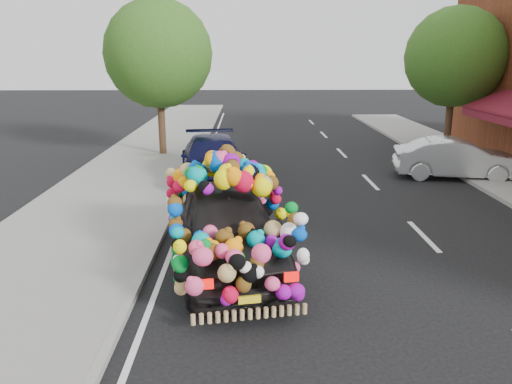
% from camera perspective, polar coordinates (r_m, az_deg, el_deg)
% --- Properties ---
extents(ground, '(100.00, 100.00, 0.00)m').
position_cam_1_polar(ground, '(11.30, 1.06, -5.19)').
color(ground, black).
rests_on(ground, ground).
extents(sidewalk, '(4.00, 60.00, 0.12)m').
position_cam_1_polar(sidewalk, '(11.92, -20.15, -4.76)').
color(sidewalk, gray).
rests_on(sidewalk, ground).
extents(kerb, '(0.15, 60.00, 0.13)m').
position_cam_1_polar(kerb, '(11.43, -10.84, -4.88)').
color(kerb, gray).
rests_on(kerb, ground).
extents(lane_markings, '(6.00, 50.00, 0.01)m').
position_cam_1_polar(lane_markings, '(11.99, 18.59, -4.78)').
color(lane_markings, silver).
rests_on(lane_markings, ground).
extents(tree_near_sidewalk, '(4.20, 4.20, 6.13)m').
position_cam_1_polar(tree_near_sidewalk, '(20.36, -11.11, 15.24)').
color(tree_near_sidewalk, '#332114').
rests_on(tree_near_sidewalk, ground).
extents(tree_far_b, '(4.00, 4.00, 5.90)m').
position_cam_1_polar(tree_far_b, '(22.23, 21.79, 14.11)').
color(tree_far_b, '#332114').
rests_on(tree_far_b, ground).
extents(plush_art_car, '(3.04, 5.17, 2.24)m').
position_cam_1_polar(plush_art_car, '(9.45, -3.33, -2.01)').
color(plush_art_car, black).
rests_on(plush_art_car, ground).
extents(navy_sedan, '(2.58, 5.18, 1.45)m').
position_cam_1_polar(navy_sedan, '(16.02, -4.91, 3.62)').
color(navy_sedan, black).
rests_on(navy_sedan, ground).
extents(silver_hatchback, '(4.22, 2.13, 1.33)m').
position_cam_1_polar(silver_hatchback, '(17.84, 21.95, 3.56)').
color(silver_hatchback, silver).
rests_on(silver_hatchback, ground).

